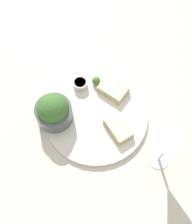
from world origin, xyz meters
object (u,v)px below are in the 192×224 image
Objects in this scene: cheese_toast_near at (113,89)px; wine_glass at (167,148)px; salad_bowl at (53,111)px; sauce_ramekin at (80,84)px; cheese_toast_far at (118,128)px.

cheese_toast_near is 0.28m from wine_glass.
salad_bowl is at bearing 37.67° from wine_glass.
sauce_ramekin is 0.20m from cheese_toast_far.
salad_bowl is 0.21m from cheese_toast_near.
wine_glass reaches higher than sauce_ramekin.
cheese_toast_near is 0.14m from cheese_toast_far.
sauce_ramekin and cheese_toast_far have the same top height.
wine_glass is (-0.28, -0.22, 0.06)m from salad_bowl.
salad_bowl is at bearing 48.15° from cheese_toast_far.
salad_bowl is 0.14m from sauce_ramekin.
cheese_toast_near is at bearing 0.98° from wine_glass.
sauce_ramekin and cheese_toast_near have the same top height.
sauce_ramekin is at bearing 14.78° from wine_glass.
sauce_ramekin is 0.50× the size of cheese_toast_far.
wine_glass is at bearing -142.33° from salad_bowl.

